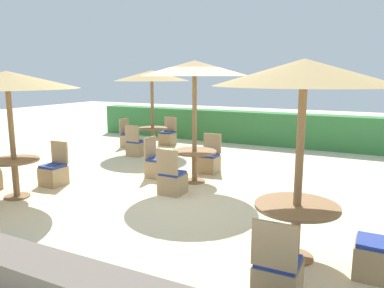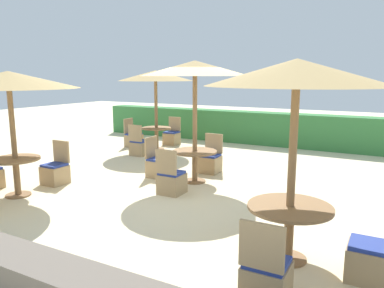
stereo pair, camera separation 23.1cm
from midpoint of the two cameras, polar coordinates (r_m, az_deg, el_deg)
name	(u,v)px [view 2 (the right image)]	position (r m, az deg, el deg)	size (l,w,h in m)	color
ground_plane	(178,192)	(7.64, -1.29, -7.38)	(40.00, 40.00, 0.00)	beige
hedge_row	(269,129)	(13.02, 12.08, 2.31)	(13.00, 0.70, 1.09)	#387A3D
stone_border	(13,265)	(4.93, -24.40, -16.50)	(10.00, 0.56, 0.36)	#6B6056
parasol_front_right	(297,74)	(4.67, 17.06, 10.19)	(2.20, 2.20, 2.53)	olive
round_table_front_right	(290,217)	(4.99, 15.95, -10.71)	(1.07, 1.07, 0.72)	olive
patio_chair_front_right_east	(370,259)	(4.99, 26.71, -15.33)	(0.46, 0.46, 0.93)	tan
patio_chair_front_right_south	(266,278)	(4.23, 12.84, -19.23)	(0.46, 0.46, 0.93)	tan
parasol_back_left	(155,76)	(11.76, -5.02, 10.27)	(2.34, 2.34, 2.48)	olive
round_table_back_left	(156,133)	(11.90, -4.88, 1.68)	(0.93, 0.93, 0.71)	olive
patio_chair_back_left_north	(172,137)	(12.78, -2.57, 1.09)	(0.46, 0.46, 0.93)	tan
patio_chair_back_left_south	(139,147)	(11.12, -7.43, -0.40)	(0.46, 0.46, 0.93)	tan
patio_chair_back_left_west	(133,139)	(12.50, -8.40, 0.78)	(0.46, 0.46, 0.93)	tan
parasol_front_left	(8,80)	(7.80, -25.44, 8.76)	(2.60, 2.60, 2.42)	olive
round_table_front_left	(16,168)	(8.00, -24.50, -3.32)	(0.92, 0.92, 0.76)	olive
patio_chair_front_left_north	(56,172)	(8.64, -19.37, -4.06)	(0.46, 0.46, 0.93)	tan
parasol_center	(195,69)	(8.04, 1.29, 11.35)	(2.31, 2.31, 2.64)	olive
round_table_center	(195,158)	(8.23, 1.24, -2.17)	(0.97, 0.97, 0.71)	olive
patio_chair_center_west	(158,166)	(8.73, -4.42, -3.34)	(0.46, 0.46, 0.93)	tan
patio_chair_center_north	(210,162)	(9.12, 3.53, -2.73)	(0.46, 0.46, 0.93)	tan
patio_chair_center_south	(171,181)	(7.49, -2.28, -5.66)	(0.46, 0.46, 0.93)	tan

